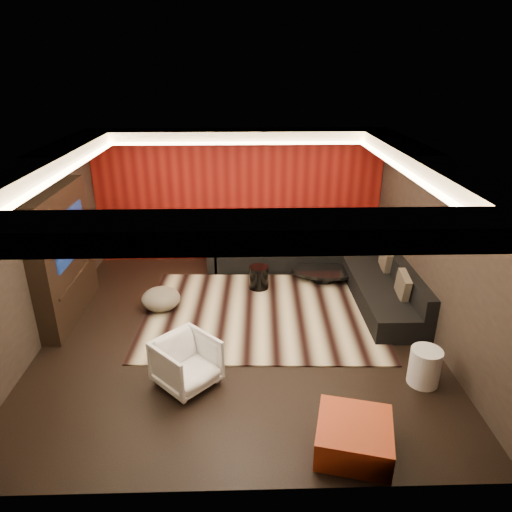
{
  "coord_description": "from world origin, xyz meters",
  "views": [
    {
      "loc": [
        0.1,
        -6.33,
        4.01
      ],
      "look_at": [
        0.3,
        0.6,
        1.05
      ],
      "focal_mm": 32.0,
      "sensor_mm": 36.0,
      "label": 1
    }
  ],
  "objects_px": {
    "coffee_table": "(324,275)",
    "drum_stool": "(259,277)",
    "orange_ottoman": "(354,437)",
    "armchair": "(187,363)",
    "white_side_table": "(425,367)",
    "sectional_sofa": "(326,267)"
  },
  "relations": [
    {
      "from": "coffee_table",
      "to": "drum_stool",
      "type": "bearing_deg",
      "value": -166.3
    },
    {
      "from": "orange_ottoman",
      "to": "armchair",
      "type": "xyz_separation_m",
      "value": [
        -1.97,
        1.19,
        0.16
      ]
    },
    {
      "from": "white_side_table",
      "to": "sectional_sofa",
      "type": "bearing_deg",
      "value": 103.3
    },
    {
      "from": "coffee_table",
      "to": "white_side_table",
      "type": "bearing_deg",
      "value": -75.34
    },
    {
      "from": "white_side_table",
      "to": "orange_ottoman",
      "type": "bearing_deg",
      "value": -136.89
    },
    {
      "from": "drum_stool",
      "to": "sectional_sofa",
      "type": "distance_m",
      "value": 1.41
    },
    {
      "from": "coffee_table",
      "to": "armchair",
      "type": "relative_size",
      "value": 1.72
    },
    {
      "from": "coffee_table",
      "to": "orange_ottoman",
      "type": "distance_m",
      "value": 4.3
    },
    {
      "from": "drum_stool",
      "to": "white_side_table",
      "type": "xyz_separation_m",
      "value": [
        2.12,
        -2.84,
        0.02
      ]
    },
    {
      "from": "sectional_sofa",
      "to": "orange_ottoman",
      "type": "bearing_deg",
      "value": -95.7
    },
    {
      "from": "white_side_table",
      "to": "orange_ottoman",
      "type": "xyz_separation_m",
      "value": [
        -1.2,
        -1.12,
        -0.08
      ]
    },
    {
      "from": "orange_ottoman",
      "to": "white_side_table",
      "type": "bearing_deg",
      "value": 43.11
    },
    {
      "from": "white_side_table",
      "to": "coffee_table",
      "type": "bearing_deg",
      "value": 104.66
    },
    {
      "from": "white_side_table",
      "to": "sectional_sofa",
      "type": "relative_size",
      "value": 0.14
    },
    {
      "from": "coffee_table",
      "to": "orange_ottoman",
      "type": "height_order",
      "value": "orange_ottoman"
    },
    {
      "from": "orange_ottoman",
      "to": "sectional_sofa",
      "type": "height_order",
      "value": "sectional_sofa"
    },
    {
      "from": "armchair",
      "to": "sectional_sofa",
      "type": "xyz_separation_m",
      "value": [
        2.41,
        3.17,
        -0.08
      ]
    },
    {
      "from": "drum_stool",
      "to": "white_side_table",
      "type": "height_order",
      "value": "white_side_table"
    },
    {
      "from": "white_side_table",
      "to": "orange_ottoman",
      "type": "distance_m",
      "value": 1.65
    },
    {
      "from": "sectional_sofa",
      "to": "white_side_table",
      "type": "bearing_deg",
      "value": -76.7
    },
    {
      "from": "drum_stool",
      "to": "orange_ottoman",
      "type": "distance_m",
      "value": 4.07
    },
    {
      "from": "sectional_sofa",
      "to": "coffee_table",
      "type": "bearing_deg",
      "value": -125.78
    }
  ]
}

